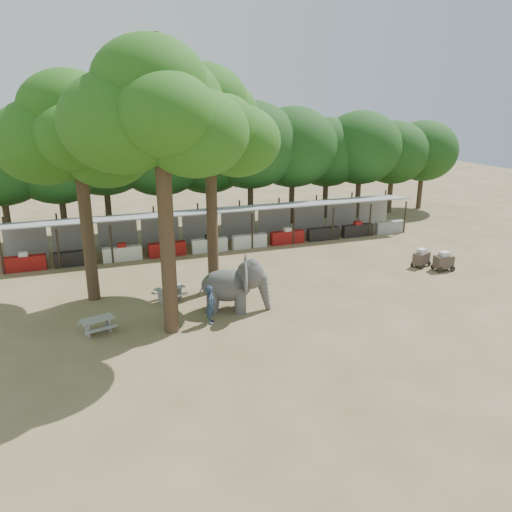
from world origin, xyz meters
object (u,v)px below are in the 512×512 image
object	(u,v)px
handler	(211,305)
yard_tree_left	(74,132)
cart_front	(444,261)
picnic_table_far	(170,292)
cart_back	(421,258)
yard_tree_center	(156,112)
elephant	(235,285)
yard_tree_back	(206,124)
picnic_table_near	(97,324)

from	to	relation	value
handler	yard_tree_left	bearing A→B (deg)	70.30
cart_front	picnic_table_far	bearing A→B (deg)	-179.60
picnic_table_far	cart_back	bearing A→B (deg)	-18.61
cart_front	cart_back	xyz separation A→B (m)	(-0.77, 1.04, -0.02)
yard_tree_center	cart_back	world-z (taller)	yard_tree_center
yard_tree_left	cart_back	size ratio (longest dim) A/B	8.30
elephant	handler	world-z (taller)	elephant
yard_tree_back	handler	size ratio (longest dim) A/B	6.34
picnic_table_far	cart_back	size ratio (longest dim) A/B	1.34
elephant	picnic_table_far	xyz separation A→B (m)	(-2.73, 2.16, -0.82)
picnic_table_far	picnic_table_near	bearing A→B (deg)	-164.37
yard_tree_back	picnic_table_far	size ratio (longest dim) A/B	6.39
yard_tree_left	yard_tree_center	bearing A→B (deg)	-59.04
elephant	cart_front	world-z (taller)	elephant
elephant	cart_front	bearing A→B (deg)	25.17
cart_back	cart_front	bearing A→B (deg)	-76.48
cart_front	yard_tree_left	bearing A→B (deg)	175.85
yard_tree_left	handler	world-z (taller)	yard_tree_left
cart_front	cart_back	bearing A→B (deg)	130.25
picnic_table_near	cart_back	size ratio (longest dim) A/B	1.24
handler	picnic_table_near	size ratio (longest dim) A/B	1.09
elephant	picnic_table_far	distance (m)	3.58
picnic_table_near	yard_tree_back	bearing A→B (deg)	13.89
elephant	picnic_table_far	size ratio (longest dim) A/B	1.95
yard_tree_left	yard_tree_center	size ratio (longest dim) A/B	0.92
yard_tree_center	picnic_table_far	world-z (taller)	yard_tree_center
picnic_table_near	handler	bearing A→B (deg)	-23.25
yard_tree_left	yard_tree_center	xyz separation A→B (m)	(3.00, -5.00, 1.01)
yard_tree_left	elephant	xyz separation A→B (m)	(6.43, -3.95, -6.91)
picnic_table_far	elephant	bearing A→B (deg)	-57.62
elephant	cart_front	size ratio (longest dim) A/B	2.87
yard_tree_left	elephant	size ratio (longest dim) A/B	3.18
yard_tree_center	elephant	world-z (taller)	yard_tree_center
yard_tree_center	elephant	bearing A→B (deg)	17.10
yard_tree_center	cart_back	xyz separation A→B (m)	(15.95, 3.39, -8.66)
picnic_table_far	cart_front	world-z (taller)	cart_front
cart_front	picnic_table_near	bearing A→B (deg)	-171.70
yard_tree_back	elephant	size ratio (longest dim) A/B	3.28
yard_tree_center	picnic_table_far	distance (m)	9.34
yard_tree_back	cart_back	distance (m)	15.23
yard_tree_left	elephant	distance (m)	10.23
picnic_table_near	picnic_table_far	distance (m)	4.40
yard_tree_back	cart_back	world-z (taller)	yard_tree_back
yard_tree_left	yard_tree_back	bearing A→B (deg)	-9.46
yard_tree_center	cart_front	bearing A→B (deg)	8.00
yard_tree_back	cart_front	bearing A→B (deg)	-6.87
cart_front	cart_back	size ratio (longest dim) A/B	0.91
yard_tree_left	picnic_table_far	bearing A→B (deg)	-25.75
picnic_table_far	cart_back	world-z (taller)	cart_back
elephant	yard_tree_back	bearing A→B (deg)	117.89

